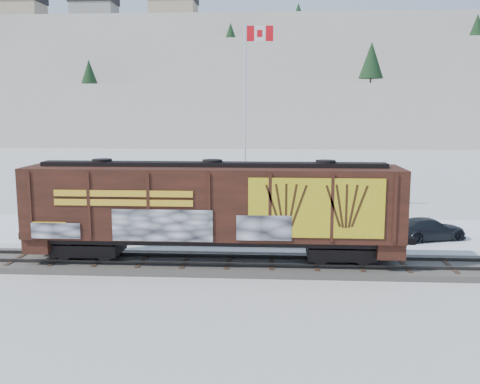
# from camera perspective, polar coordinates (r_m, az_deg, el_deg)

# --- Properties ---
(ground) EXTENTS (500.00, 500.00, 0.00)m
(ground) POSITION_cam_1_polar(r_m,az_deg,el_deg) (25.08, -1.23, -8.02)
(ground) COLOR white
(ground) RESTS_ON ground
(rail_track) EXTENTS (50.00, 3.40, 0.43)m
(rail_track) POSITION_cam_1_polar(r_m,az_deg,el_deg) (25.04, -1.24, -7.69)
(rail_track) COLOR #59544C
(rail_track) RESTS_ON ground
(parking_strip) EXTENTS (40.00, 8.00, 0.03)m
(parking_strip) POSITION_cam_1_polar(r_m,az_deg,el_deg) (32.31, -0.13, -4.15)
(parking_strip) COLOR white
(parking_strip) RESTS_ON ground
(hillside) EXTENTS (360.00, 110.00, 93.00)m
(hillside) POSITION_cam_1_polar(r_m,az_deg,el_deg) (163.89, 2.87, 11.26)
(hillside) COLOR white
(hillside) RESTS_ON ground
(hopper_railcar) EXTENTS (16.95, 3.06, 4.47)m
(hopper_railcar) POSITION_cam_1_polar(r_m,az_deg,el_deg) (24.46, -2.92, -1.43)
(hopper_railcar) COLOR black
(hopper_railcar) RESTS_ON rail_track
(flagpole) EXTENTS (2.30, 0.90, 12.92)m
(flagpole) POSITION_cam_1_polar(r_m,az_deg,el_deg) (36.52, 0.72, 5.06)
(flagpole) COLOR silver
(flagpole) RESTS_ON ground
(car_silver) EXTENTS (5.35, 3.42, 1.69)m
(car_silver) POSITION_cam_1_polar(r_m,az_deg,el_deg) (33.18, -3.85, -2.31)
(car_silver) COLOR #B9BCC1
(car_silver) RESTS_ON parking_strip
(car_white) EXTENTS (4.84, 2.39, 1.52)m
(car_white) POSITION_cam_1_polar(r_m,az_deg,el_deg) (32.03, 5.94, -2.89)
(car_white) COLOR silver
(car_white) RESTS_ON parking_strip
(car_dark) EXTENTS (4.58, 2.96, 1.23)m
(car_dark) POSITION_cam_1_polar(r_m,az_deg,el_deg) (31.75, 19.46, -3.73)
(car_dark) COLOR black
(car_dark) RESTS_ON parking_strip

